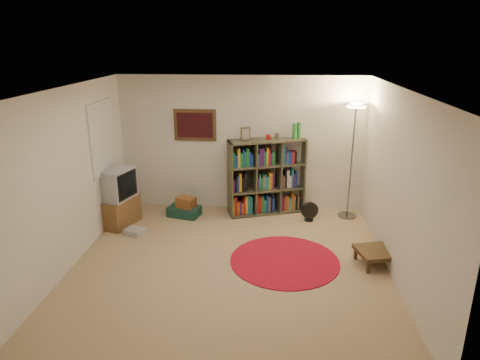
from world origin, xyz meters
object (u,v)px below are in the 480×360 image
at_px(suitcase, 184,211).
at_px(side_table, 376,252).
at_px(tv_stand, 117,198).
at_px(bookshelf, 265,178).
at_px(floor_fan, 310,212).
at_px(floor_lamp, 355,123).

bearing_deg(suitcase, side_table, -12.53).
distance_m(tv_stand, side_table, 4.33).
relative_size(tv_stand, suitcase, 1.63).
bearing_deg(tv_stand, side_table, 2.08).
relative_size(tv_stand, side_table, 1.66).
distance_m(bookshelf, tv_stand, 2.66).
relative_size(floor_fan, side_table, 0.57).
distance_m(bookshelf, floor_lamp, 1.85).
relative_size(floor_lamp, side_table, 3.37).
bearing_deg(floor_fan, tv_stand, 167.64).
bearing_deg(floor_lamp, suitcase, -176.26).
bearing_deg(side_table, floor_lamp, 93.63).
xyz_separation_m(floor_fan, tv_stand, (-3.35, -0.40, 0.32)).
distance_m(bookshelf, side_table, 2.52).
xyz_separation_m(floor_lamp, tv_stand, (-4.06, -0.65, -1.24)).
bearing_deg(floor_fan, floor_lamp, 0.53).
relative_size(bookshelf, floor_lamp, 0.80).
height_order(bookshelf, suitcase, bookshelf).
distance_m(floor_lamp, side_table, 2.34).
xyz_separation_m(floor_lamp, floor_fan, (-0.71, -0.25, -1.55)).
bearing_deg(floor_fan, suitcase, 159.43).
distance_m(tv_stand, suitcase, 1.23).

